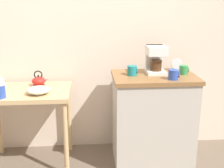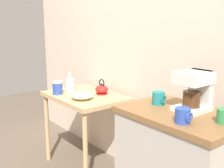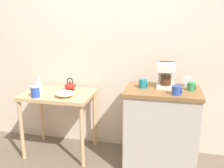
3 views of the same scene
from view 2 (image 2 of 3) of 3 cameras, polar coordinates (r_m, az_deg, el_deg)
The scene contains 10 objects.
back_wall at distance 2.46m, azimuth 10.93°, elevation 10.79°, with size 4.40×0.10×2.80m, color beige.
wooden_table at distance 2.82m, azimuth -5.48°, elevation -4.27°, with size 0.81×0.57×0.76m.
bowl_stoneware at distance 2.61m, azimuth -6.04°, elevation -2.32°, with size 0.21×0.21×0.07m.
teakettle at distance 2.78m, azimuth -2.05°, elevation -1.07°, with size 0.16×0.13×0.15m.
glass_carafe_vase at distance 2.95m, azimuth -8.47°, elevation -0.04°, with size 0.09×0.09×0.19m.
canister_enamel at distance 2.83m, azimuth -10.90°, elevation -0.76°, with size 0.10×0.10×0.13m.
coffee_maker at distance 1.90m, azimuth 16.36°, elevation -0.96°, with size 0.18×0.22×0.26m.
mug_dark_teal at distance 2.00m, azimuth 9.38°, elevation -2.84°, with size 0.09×0.09×0.09m.
mug_tall_green at distance 1.73m, azimuth 21.61°, elevation -6.05°, with size 0.09×0.08×0.08m.
mug_blue at distance 1.66m, azimuth 14.09°, elevation -6.20°, with size 0.09×0.09×0.09m.
Camera 2 is at (1.69, -1.42, 1.46)m, focal length 45.44 mm.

